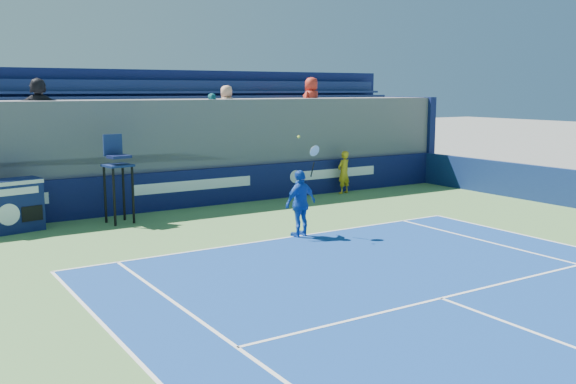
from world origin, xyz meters
TOP-DOWN VIEW (x-y plane):
  - ball_person at (5.67, 16.70)m, footprint 0.63×0.49m
  - back_hoarding at (0.00, 17.10)m, footprint 20.40×0.21m
  - match_clock at (-5.39, 16.34)m, footprint 1.43×0.96m
  - umpire_chair at (-2.75, 15.96)m, footprint 0.80×0.80m
  - tennis_player at (0.60, 11.85)m, footprint 1.06×0.61m
  - stadium_seating at (-0.02, 19.14)m, footprint 21.00×4.05m

SIDE VIEW (x-z plane):
  - back_hoarding at x=0.00m, z-range 0.00..1.20m
  - match_clock at x=-5.39m, z-range 0.04..1.44m
  - ball_person at x=5.67m, z-range 0.01..1.54m
  - tennis_player at x=0.60m, z-range -0.42..2.15m
  - umpire_chair at x=-2.75m, z-range 0.29..2.77m
  - stadium_seating at x=-0.02m, z-range -0.35..4.05m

